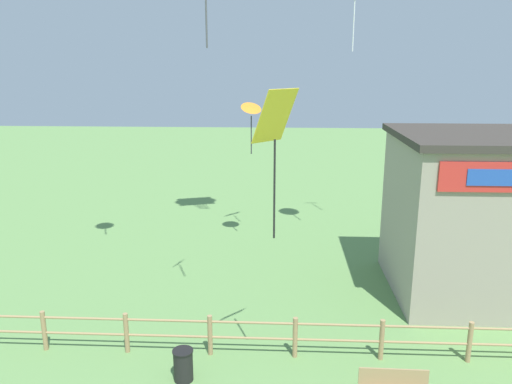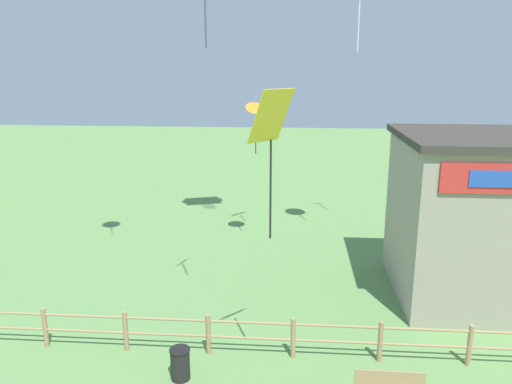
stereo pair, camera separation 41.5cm
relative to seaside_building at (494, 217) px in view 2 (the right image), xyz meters
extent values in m
cylinder|color=#9E7F56|center=(-14.16, -4.58, -2.32)|extent=(0.14, 0.14, 1.22)
cylinder|color=#9E7F56|center=(-11.74, -4.58, -2.32)|extent=(0.14, 0.14, 1.22)
cylinder|color=#9E7F56|center=(-9.33, -4.58, -2.32)|extent=(0.14, 0.14, 1.22)
cylinder|color=#9E7F56|center=(-6.91, -4.58, -2.32)|extent=(0.14, 0.14, 1.22)
cylinder|color=#9E7F56|center=(-4.50, -4.58, -2.32)|extent=(0.14, 0.14, 1.22)
cylinder|color=#9E7F56|center=(-2.08, -4.58, -2.32)|extent=(0.14, 0.14, 1.22)
cylinder|color=#9E7F56|center=(-8.12, -4.58, -1.89)|extent=(16.91, 0.07, 0.07)
cylinder|color=#9E7F56|center=(-8.12, -4.58, -2.38)|extent=(16.91, 0.07, 0.07)
cube|color=gray|center=(0.00, 0.01, -0.14)|extent=(6.46, 5.26, 5.58)
cube|color=#38332D|center=(0.00, 0.01, 2.77)|extent=(6.76, 5.56, 0.24)
cube|color=#9E7F56|center=(-4.60, -6.52, -2.20)|extent=(1.67, 0.07, 0.53)
cylinder|color=black|center=(-9.87, -5.81, -2.51)|extent=(0.51, 0.51, 0.83)
cylinder|color=black|center=(-9.87, -5.81, -2.07)|extent=(0.55, 0.55, 0.04)
cone|color=orange|center=(-8.67, 4.17, 3.36)|extent=(1.13, 1.09, 0.49)
cylinder|color=#333338|center=(-8.67, 4.17, 2.19)|extent=(0.05, 0.05, 1.65)
cube|color=yellow|center=(-7.52, -5.78, 4.01)|extent=(1.08, 1.10, 1.24)
cylinder|color=black|center=(-7.52, -5.78, 2.27)|extent=(0.05, 0.05, 2.40)
cylinder|color=#4C4C51|center=(-9.37, -3.56, 6.63)|extent=(0.05, 0.05, 2.12)
cylinder|color=silver|center=(-4.54, 3.89, 6.95)|extent=(0.05, 0.05, 2.62)
camera|label=1|loc=(-7.38, -17.21, 5.17)|focal=35.00mm
camera|label=2|loc=(-6.96, -17.18, 5.17)|focal=35.00mm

